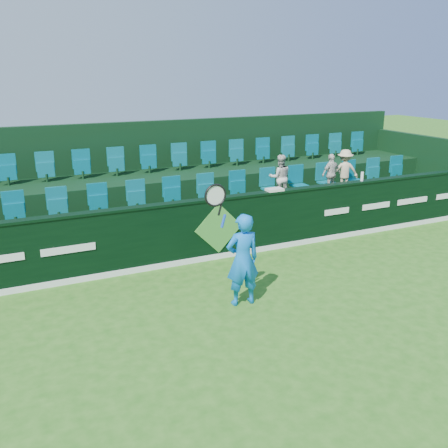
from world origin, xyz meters
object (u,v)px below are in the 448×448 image
tennis_player (242,259)px  spectator_middle (331,174)px  spectator_left (280,177)px  drinks_bottle (362,176)px  spectator_right (344,171)px  towel (275,190)px

tennis_player → spectator_middle: tennis_player is taller
spectator_left → drinks_bottle: size_ratio=5.17×
tennis_player → spectator_middle: (4.33, 3.36, 0.49)m
tennis_player → spectator_right: (4.76, 3.36, 0.53)m
spectator_middle → towel: (-2.38, -1.12, 0.05)m
spectator_right → spectator_left: bearing=24.5°
tennis_player → spectator_middle: bearing=37.8°
spectator_middle → tennis_player: bearing=29.6°
spectator_left → towel: bearing=72.4°
spectator_middle → spectator_right: (0.43, 0.00, 0.04)m
tennis_player → spectator_left: (2.77, 3.36, 0.53)m
spectator_middle → towel: size_ratio=2.83×
tennis_player → drinks_bottle: tennis_player is taller
spectator_middle → towel: spectator_middle is taller
tennis_player → spectator_left: size_ratio=1.99×
drinks_bottle → towel: bearing=180.0°
spectator_right → drinks_bottle: spectator_right is taller
spectator_middle → drinks_bottle: 1.13m
spectator_left → towel: spectator_left is taller
spectator_left → spectator_right: spectator_left is taller
tennis_player → towel: (1.95, 2.24, 0.54)m
spectator_middle → drinks_bottle: size_ratio=4.78×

